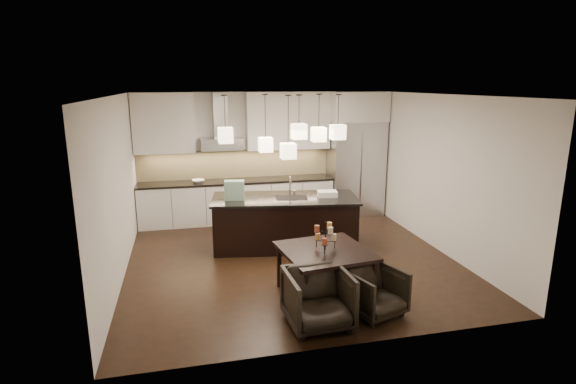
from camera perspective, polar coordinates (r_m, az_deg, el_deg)
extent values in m
cube|color=black|center=(7.94, 0.33, -8.49)|extent=(5.50, 5.50, 0.02)
cube|color=white|center=(7.36, 0.36, 12.29)|extent=(5.50, 5.50, 0.02)
cube|color=silver|center=(10.18, -3.28, 4.70)|extent=(5.50, 0.02, 2.80)
cube|color=silver|center=(4.98, 7.79, -5.09)|extent=(5.50, 0.02, 2.80)
cube|color=silver|center=(7.40, -20.92, 0.37)|extent=(0.02, 5.50, 2.80)
cube|color=silver|center=(8.58, 18.58, 2.31)|extent=(0.02, 5.50, 2.80)
cube|color=#B7B7BA|center=(10.44, 8.55, 2.99)|extent=(1.20, 0.72, 2.15)
cube|color=silver|center=(10.28, 8.83, 10.68)|extent=(1.26, 0.72, 0.65)
cube|color=silver|center=(9.98, -6.42, -1.19)|extent=(4.21, 0.62, 0.88)
cube|color=black|center=(9.87, -6.49, 1.39)|extent=(4.21, 0.66, 0.04)
cube|color=tan|center=(10.10, -6.74, 3.60)|extent=(4.21, 0.02, 0.63)
cube|color=silver|center=(9.76, -15.53, 8.42)|extent=(1.25, 0.35, 1.25)
cube|color=silver|center=(10.02, 0.00, 9.04)|extent=(1.85, 0.35, 1.25)
cube|color=#B7B7BA|center=(9.75, -8.41, 6.07)|extent=(0.90, 0.52, 0.24)
cube|color=#B7B7BA|center=(9.80, -8.59, 9.63)|extent=(0.30, 0.28, 0.96)
imported|color=silver|center=(9.75, -11.32, 1.37)|extent=(0.30, 0.30, 0.06)
cube|color=black|center=(8.36, -0.41, -3.97)|extent=(2.70, 1.42, 0.90)
cube|color=black|center=(8.23, -0.42, -0.83)|extent=(2.79, 1.52, 0.04)
cube|color=#1B6041|center=(8.08, -6.82, 0.22)|extent=(0.37, 0.24, 0.35)
cube|color=silver|center=(8.31, 5.01, -0.23)|extent=(0.38, 0.30, 0.10)
cylinder|color=#D2B58D|center=(6.39, 5.83, -5.74)|extent=(0.08, 0.08, 0.09)
cylinder|color=#D28B3D|center=(6.41, 3.79, -5.65)|extent=(0.08, 0.08, 0.09)
cylinder|color=brown|center=(6.21, 4.65, -6.29)|extent=(0.08, 0.08, 0.09)
cylinder|color=#D28B3D|center=(6.40, 5.30, -4.27)|extent=(0.08, 0.08, 0.09)
cylinder|color=brown|center=(6.25, 3.69, -4.68)|extent=(0.08, 0.08, 0.09)
cylinder|color=#D2B58D|center=(6.19, 5.43, -4.91)|extent=(0.08, 0.08, 0.09)
imported|color=black|center=(5.79, 3.84, -13.36)|extent=(0.82, 0.84, 0.73)
imported|color=black|center=(6.16, 10.99, -12.35)|extent=(0.85, 0.86, 0.62)
cube|color=#FFDCAE|center=(7.68, -7.95, 7.14)|extent=(0.24, 0.24, 0.26)
cube|color=#FFDCAE|center=(8.20, -2.87, 6.01)|extent=(0.24, 0.24, 0.26)
cube|color=#FFDCAE|center=(7.83, 1.39, 7.70)|extent=(0.24, 0.24, 0.26)
cube|color=#FFDCAE|center=(8.33, 3.91, 7.31)|extent=(0.24, 0.24, 0.26)
cube|color=#FFDCAE|center=(8.12, 6.33, 7.58)|extent=(0.24, 0.24, 0.26)
cube|color=#FFDCAE|center=(7.65, 0.02, 5.23)|extent=(0.24, 0.24, 0.26)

